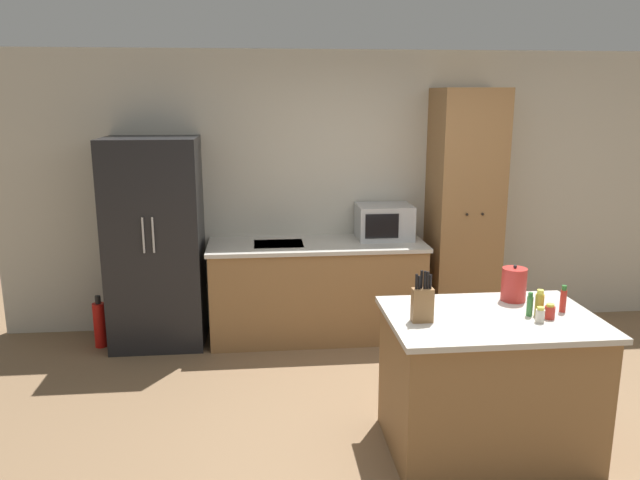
% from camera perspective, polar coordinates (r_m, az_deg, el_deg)
% --- Properties ---
extents(ground_plane, '(14.00, 14.00, 0.00)m').
position_cam_1_polar(ground_plane, '(4.30, 12.12, -17.88)').
color(ground_plane, '#846647').
extents(wall_back, '(7.20, 0.06, 2.60)m').
position_cam_1_polar(wall_back, '(6.02, 5.96, 4.48)').
color(wall_back, beige).
rests_on(wall_back, ground_plane).
extents(refrigerator, '(0.81, 0.68, 1.85)m').
position_cam_1_polar(refrigerator, '(5.69, -14.80, -0.27)').
color(refrigerator, black).
rests_on(refrigerator, ground_plane).
extents(back_counter, '(1.96, 0.71, 0.89)m').
position_cam_1_polar(back_counter, '(5.76, -0.30, -4.55)').
color(back_counter, olive).
rests_on(back_counter, ground_plane).
extents(pantry_cabinet, '(0.59, 0.59, 2.26)m').
position_cam_1_polar(pantry_cabinet, '(5.93, 13.00, 2.40)').
color(pantry_cabinet, olive).
rests_on(pantry_cabinet, ground_plane).
extents(kitchen_island, '(1.27, 0.88, 0.89)m').
position_cam_1_polar(kitchen_island, '(4.12, 15.06, -12.51)').
color(kitchen_island, olive).
rests_on(kitchen_island, ground_plane).
extents(microwave, '(0.50, 0.40, 0.32)m').
position_cam_1_polar(microwave, '(5.81, 5.88, 1.68)').
color(microwave, '#B2B5B7').
rests_on(microwave, back_counter).
extents(knife_block, '(0.12, 0.07, 0.31)m').
position_cam_1_polar(knife_block, '(3.72, 9.35, -5.73)').
color(knife_block, olive).
rests_on(knife_block, kitchen_island).
extents(spice_bottle_tall_dark, '(0.06, 0.06, 0.09)m').
position_cam_1_polar(spice_bottle_tall_dark, '(3.99, 20.27, -6.18)').
color(spice_bottle_tall_dark, '#B2281E').
rests_on(spice_bottle_tall_dark, kitchen_island).
extents(spice_bottle_short_red, '(0.04, 0.04, 0.17)m').
position_cam_1_polar(spice_bottle_short_red, '(4.13, 21.35, -5.10)').
color(spice_bottle_short_red, '#B2281E').
rests_on(spice_bottle_short_red, kitchen_island).
extents(spice_bottle_amber_oil, '(0.05, 0.05, 0.16)m').
position_cam_1_polar(spice_bottle_amber_oil, '(4.02, 19.43, -5.49)').
color(spice_bottle_amber_oil, gold).
rests_on(spice_bottle_amber_oil, kitchen_island).
extents(spice_bottle_green_herb, '(0.05, 0.05, 0.09)m').
position_cam_1_polar(spice_bottle_green_herb, '(3.91, 19.48, -6.50)').
color(spice_bottle_green_herb, beige).
rests_on(spice_bottle_green_herb, kitchen_island).
extents(spice_bottle_pale_salt, '(0.04, 0.04, 0.15)m').
position_cam_1_polar(spice_bottle_pale_salt, '(3.99, 18.63, -5.66)').
color(spice_bottle_pale_salt, '#337033').
rests_on(spice_bottle_pale_salt, kitchen_island).
extents(kettle, '(0.16, 0.16, 0.24)m').
position_cam_1_polar(kettle, '(4.24, 17.31, -3.89)').
color(kettle, '#B72D28').
rests_on(kettle, kitchen_island).
extents(fire_extinguisher, '(0.11, 0.11, 0.47)m').
position_cam_1_polar(fire_extinguisher, '(5.92, -19.48, -7.26)').
color(fire_extinguisher, red).
rests_on(fire_extinguisher, ground_plane).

